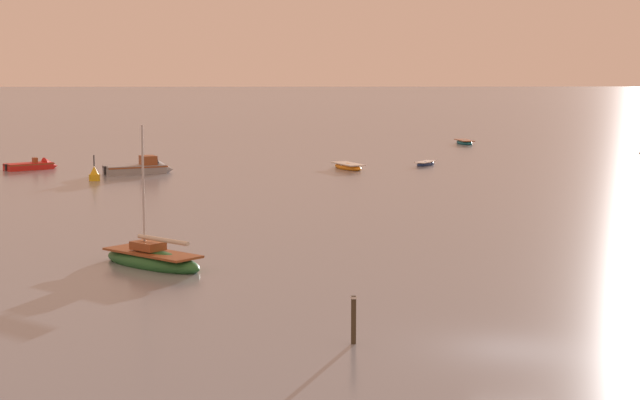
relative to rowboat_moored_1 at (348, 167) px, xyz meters
The scene contains 9 objects.
ground_plane 62.03m from the rowboat_moored_1, 87.65° to the right, with size 800.00×800.00×0.00m, color gray.
rowboat_moored_1 is the anchor object (origin of this frame).
motorboat_moored_1 28.57m from the rowboat_moored_1, behind, with size 4.96×4.30×1.69m.
motorboat_moored_2 18.41m from the rowboat_moored_1, 168.84° to the right, with size 6.44×4.45×2.33m.
rowboat_moored_4 33.81m from the rowboat_moored_1, 62.74° to the left, with size 2.05×4.42×0.67m.
rowboat_moored_5 8.29m from the rowboat_moored_1, 24.42° to the left, with size 2.59×3.29×0.50m.
sailboat_moored_1 48.17m from the rowboat_moored_1, 104.04° to the right, with size 6.00×5.67×7.07m.
channel_buoy 23.40m from the rowboat_moored_1, 156.35° to the right, with size 0.90×0.90×2.30m.
mooring_post_near 61.19m from the rowboat_moored_1, 92.63° to the right, with size 0.22×0.22×1.89m.
Camera 1 is at (-7.34, -35.05, 9.68)m, focal length 59.72 mm.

